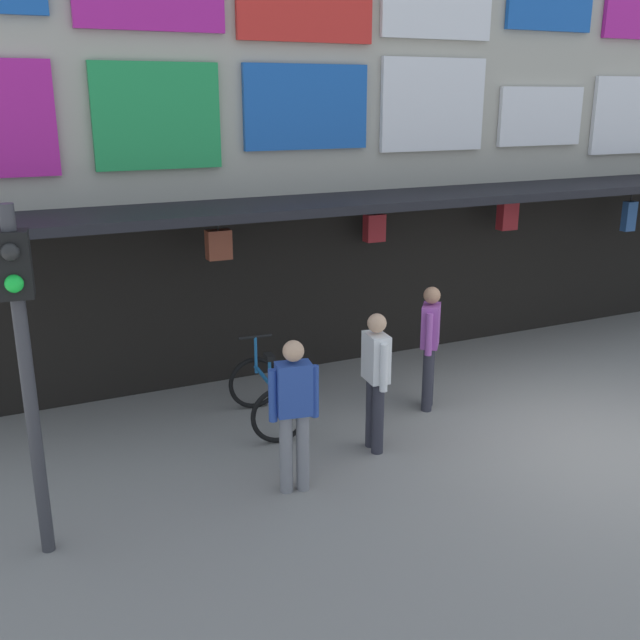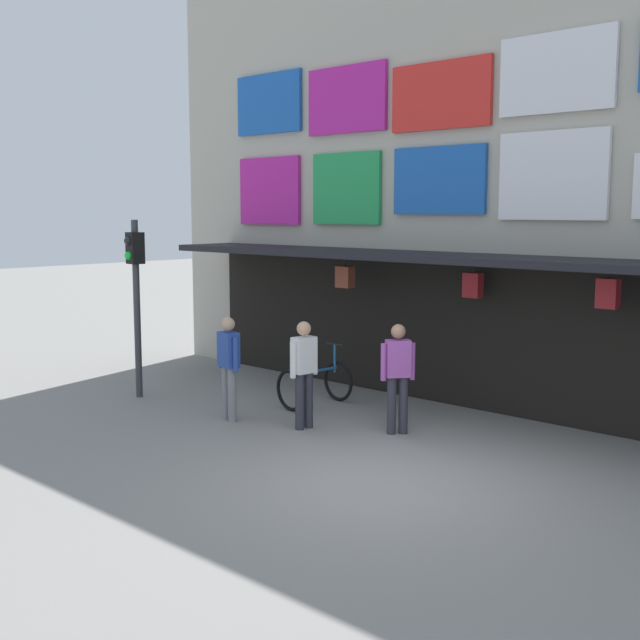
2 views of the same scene
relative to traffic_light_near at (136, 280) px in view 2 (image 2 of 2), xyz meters
The scene contains 7 objects.
ground_plane 6.64m from the traffic_light_near, ahead, with size 80.00×80.00×0.00m, color gray.
shopfront 7.64m from the traffic_light_near, 32.47° to the left, with size 18.00×2.60×8.00m.
traffic_light_near is the anchor object (origin of this frame).
bicycle_parked 3.72m from the traffic_light_near, 30.96° to the left, with size 0.81×1.22×1.05m.
pedestrian_in_white 3.93m from the traffic_light_near, ahead, with size 0.25×0.53×1.68m.
pedestrian_in_purple 5.25m from the traffic_light_near, 14.15° to the left, with size 0.40×0.44×1.68m.
pedestrian_in_green 2.76m from the traffic_light_near, ahead, with size 0.52×0.28×1.68m.
Camera 2 is at (6.06, -7.73, 3.36)m, focal length 45.68 mm.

